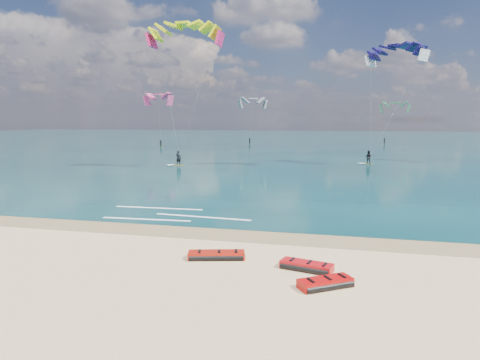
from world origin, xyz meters
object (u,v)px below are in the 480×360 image
at_px(packed_kite_mid, 306,270).
at_px(kitesurfer_main, 182,91).
at_px(kitesurfer_far, 383,97).
at_px(packed_kite_left, 216,259).
at_px(packed_kite_right, 325,287).

xyz_separation_m(packed_kite_mid, kitesurfer_main, (-16.86, 31.25, 9.03)).
relative_size(packed_kite_mid, kitesurfer_main, 0.13).
bearing_deg(kitesurfer_far, packed_kite_mid, -102.30).
distance_m(kitesurfer_main, kitesurfer_far, 24.67).
relative_size(packed_kite_left, packed_kite_mid, 1.15).
bearing_deg(packed_kite_right, kitesurfer_main, 84.29).
height_order(packed_kite_right, kitesurfer_far, kitesurfer_far).
height_order(packed_kite_mid, packed_kite_right, packed_kite_right).
relative_size(packed_kite_left, packed_kite_right, 1.20).
bearing_deg(packed_kite_right, kitesurfer_far, 48.77).
bearing_deg(packed_kite_left, packed_kite_right, -39.18).
xyz_separation_m(packed_kite_left, packed_kite_right, (4.54, -2.09, 0.00)).
height_order(kitesurfer_main, kitesurfer_far, kitesurfer_main).
height_order(packed_kite_left, kitesurfer_main, kitesurfer_main).
bearing_deg(packed_kite_right, packed_kite_mid, 81.76).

